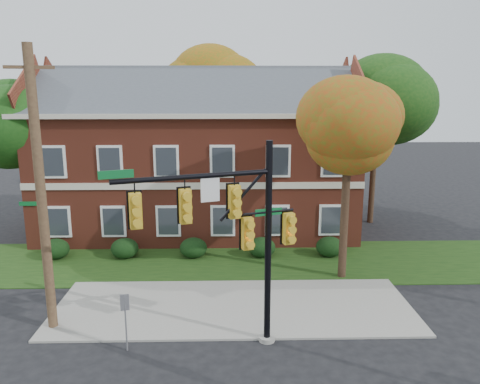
{
  "coord_description": "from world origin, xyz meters",
  "views": [
    {
      "loc": [
        -0.16,
        -16.06,
        8.44
      ],
      "look_at": [
        0.3,
        3.0,
        4.25
      ],
      "focal_mm": 35.0,
      "sensor_mm": 36.0,
      "label": 1
    }
  ],
  "objects_px": {
    "hedge_center": "(193,248)",
    "tree_near_right": "(355,132)",
    "sign_post": "(125,313)",
    "hedge_left": "(125,248)",
    "apartment_building": "(198,148)",
    "hedge_far_left": "(55,249)",
    "hedge_right": "(262,247)",
    "hedge_far_right": "(330,247)",
    "tree_right_rear": "(384,95)",
    "utility_pole": "(41,192)",
    "tree_far_rear": "(222,84)",
    "traffic_signal": "(233,225)",
    "tree_left_rear": "(24,121)"
  },
  "relations": [
    {
      "from": "hedge_far_right",
      "to": "utility_pole",
      "type": "bearing_deg",
      "value": -148.32
    },
    {
      "from": "hedge_center",
      "to": "tree_near_right",
      "type": "bearing_deg",
      "value": -21.42
    },
    {
      "from": "apartment_building",
      "to": "hedge_far_left",
      "type": "distance_m",
      "value": 9.82
    },
    {
      "from": "hedge_left",
      "to": "tree_right_rear",
      "type": "relative_size",
      "value": 0.13
    },
    {
      "from": "hedge_left",
      "to": "sign_post",
      "type": "distance_m",
      "value": 8.95
    },
    {
      "from": "hedge_far_left",
      "to": "hedge_center",
      "type": "bearing_deg",
      "value": 0.0
    },
    {
      "from": "hedge_center",
      "to": "hedge_far_right",
      "type": "relative_size",
      "value": 1.0
    },
    {
      "from": "hedge_right",
      "to": "traffic_signal",
      "type": "bearing_deg",
      "value": -100.2
    },
    {
      "from": "hedge_center",
      "to": "tree_left_rear",
      "type": "xyz_separation_m",
      "value": [
        -9.73,
        4.14,
        6.16
      ]
    },
    {
      "from": "apartment_building",
      "to": "utility_pole",
      "type": "relative_size",
      "value": 1.9
    },
    {
      "from": "hedge_far_left",
      "to": "hedge_right",
      "type": "xyz_separation_m",
      "value": [
        10.5,
        0.0,
        0.0
      ]
    },
    {
      "from": "traffic_signal",
      "to": "tree_right_rear",
      "type": "bearing_deg",
      "value": 37.46
    },
    {
      "from": "hedge_right",
      "to": "utility_pole",
      "type": "distance_m",
      "value": 11.66
    },
    {
      "from": "sign_post",
      "to": "utility_pole",
      "type": "bearing_deg",
      "value": 137.76
    },
    {
      "from": "traffic_signal",
      "to": "sign_post",
      "type": "relative_size",
      "value": 3.46
    },
    {
      "from": "hedge_far_right",
      "to": "sign_post",
      "type": "xyz_separation_m",
      "value": [
        -8.56,
        -8.7,
        0.83
      ]
    },
    {
      "from": "hedge_left",
      "to": "hedge_right",
      "type": "bearing_deg",
      "value": 0.0
    },
    {
      "from": "hedge_far_left",
      "to": "tree_far_rear",
      "type": "xyz_separation_m",
      "value": [
        8.34,
        13.09,
        8.32
      ]
    },
    {
      "from": "utility_pole",
      "to": "tree_left_rear",
      "type": "bearing_deg",
      "value": 101.27
    },
    {
      "from": "hedge_left",
      "to": "hedge_right",
      "type": "relative_size",
      "value": 1.0
    },
    {
      "from": "apartment_building",
      "to": "tree_right_rear",
      "type": "relative_size",
      "value": 1.77
    },
    {
      "from": "tree_right_rear",
      "to": "utility_pole",
      "type": "relative_size",
      "value": 1.07
    },
    {
      "from": "hedge_left",
      "to": "hedge_far_right",
      "type": "xyz_separation_m",
      "value": [
        10.5,
        0.0,
        0.0
      ]
    },
    {
      "from": "hedge_left",
      "to": "apartment_building",
      "type": "bearing_deg",
      "value": 56.33
    },
    {
      "from": "tree_left_rear",
      "to": "traffic_signal",
      "type": "relative_size",
      "value": 1.29
    },
    {
      "from": "hedge_right",
      "to": "sign_post",
      "type": "relative_size",
      "value": 0.7
    },
    {
      "from": "hedge_center",
      "to": "hedge_right",
      "type": "height_order",
      "value": "same"
    },
    {
      "from": "hedge_far_right",
      "to": "tree_right_rear",
      "type": "distance_m",
      "value": 10.66
    },
    {
      "from": "tree_far_rear",
      "to": "hedge_right",
      "type": "bearing_deg",
      "value": -80.64
    },
    {
      "from": "hedge_far_right",
      "to": "utility_pole",
      "type": "relative_size",
      "value": 0.14
    },
    {
      "from": "tree_left_rear",
      "to": "tree_right_rear",
      "type": "bearing_deg",
      "value": 5.36
    },
    {
      "from": "tree_near_right",
      "to": "utility_pole",
      "type": "height_order",
      "value": "utility_pole"
    },
    {
      "from": "apartment_building",
      "to": "hedge_left",
      "type": "height_order",
      "value": "apartment_building"
    },
    {
      "from": "hedge_center",
      "to": "hedge_far_right",
      "type": "bearing_deg",
      "value": 0.0
    },
    {
      "from": "hedge_left",
      "to": "utility_pole",
      "type": "xyz_separation_m",
      "value": [
        -1.05,
        -7.13,
        4.5
      ]
    },
    {
      "from": "hedge_far_right",
      "to": "tree_far_rear",
      "type": "bearing_deg",
      "value": 113.37
    },
    {
      "from": "apartment_building",
      "to": "sign_post",
      "type": "height_order",
      "value": "apartment_building"
    },
    {
      "from": "hedge_center",
      "to": "traffic_signal",
      "type": "distance_m",
      "value": 9.6
    },
    {
      "from": "tree_near_right",
      "to": "tree_left_rear",
      "type": "distance_m",
      "value": 18.33
    },
    {
      "from": "hedge_left",
      "to": "hedge_far_right",
      "type": "bearing_deg",
      "value": 0.0
    },
    {
      "from": "hedge_far_left",
      "to": "hedge_right",
      "type": "distance_m",
      "value": 10.5
    },
    {
      "from": "tree_far_rear",
      "to": "sign_post",
      "type": "xyz_separation_m",
      "value": [
        -2.9,
        -21.79,
        -7.49
      ]
    },
    {
      "from": "sign_post",
      "to": "hedge_center",
      "type": "bearing_deg",
      "value": 65.34
    },
    {
      "from": "apartment_building",
      "to": "hedge_far_right",
      "type": "height_order",
      "value": "apartment_building"
    },
    {
      "from": "hedge_right",
      "to": "hedge_far_right",
      "type": "xyz_separation_m",
      "value": [
        3.5,
        0.0,
        0.0
      ]
    },
    {
      "from": "traffic_signal",
      "to": "hedge_far_right",
      "type": "bearing_deg",
      "value": 39.55
    },
    {
      "from": "tree_left_rear",
      "to": "traffic_signal",
      "type": "height_order",
      "value": "tree_left_rear"
    },
    {
      "from": "hedge_far_right",
      "to": "tree_left_rear",
      "type": "height_order",
      "value": "tree_left_rear"
    },
    {
      "from": "hedge_right",
      "to": "tree_far_rear",
      "type": "height_order",
      "value": "tree_far_rear"
    },
    {
      "from": "apartment_building",
      "to": "hedge_far_right",
      "type": "xyz_separation_m",
      "value": [
        7.0,
        -5.25,
        -4.46
      ]
    }
  ]
}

